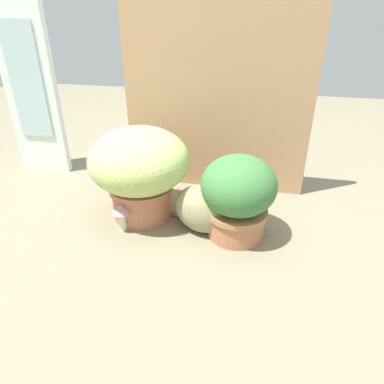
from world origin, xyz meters
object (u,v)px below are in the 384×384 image
grass_planter (140,168)px  mushroom_ornament_pink (122,211)px  leafy_planter (238,195)px  cat (206,208)px

grass_planter → mushroom_ornament_pink: bearing=-107.9°
leafy_planter → mushroom_ornament_pink: (-0.50, -0.07, -0.10)m
cat → mushroom_ornament_pink: bearing=-169.1°
cat → grass_planter: bearing=168.0°
cat → mushroom_ornament_pink: 0.37m
leafy_planter → mushroom_ornament_pink: leafy_planter is taller
leafy_planter → mushroom_ornament_pink: size_ratio=2.76×
grass_planter → leafy_planter: grass_planter is taller
leafy_planter → cat: bearing=-179.6°
grass_planter → cat: bearing=-12.0°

